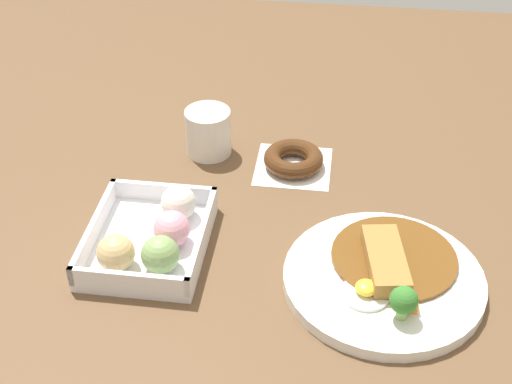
% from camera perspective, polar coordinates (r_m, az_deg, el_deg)
% --- Properties ---
extents(ground_plane, '(1.60, 1.60, 0.00)m').
position_cam_1_polar(ground_plane, '(1.14, 2.98, -0.74)').
color(ground_plane, brown).
extents(curry_plate, '(0.27, 0.27, 0.07)m').
position_cam_1_polar(curry_plate, '(1.01, 10.13, -6.59)').
color(curry_plate, white).
rests_on(curry_plate, ground_plane).
extents(donut_box, '(0.21, 0.17, 0.07)m').
position_cam_1_polar(donut_box, '(1.04, -8.12, -3.57)').
color(donut_box, white).
rests_on(donut_box, ground_plane).
extents(chocolate_ring_donut, '(0.13, 0.13, 0.03)m').
position_cam_1_polar(chocolate_ring_donut, '(1.21, 2.97, 2.57)').
color(chocolate_ring_donut, white).
rests_on(chocolate_ring_donut, ground_plane).
extents(coffee_mug, '(0.08, 0.08, 0.08)m').
position_cam_1_polar(coffee_mug, '(1.24, -3.79, 4.74)').
color(coffee_mug, silver).
rests_on(coffee_mug, ground_plane).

